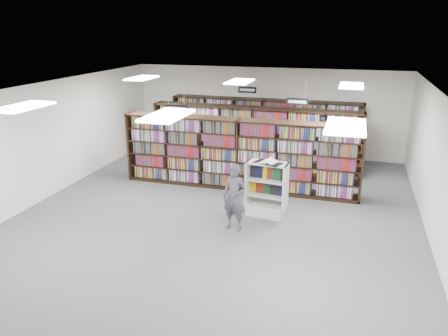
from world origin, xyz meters
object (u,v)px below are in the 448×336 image
(open_book, at_px, (268,162))
(bookshelf_row_near, at_px, (239,154))
(endcap_display, at_px, (267,197))
(shopper, at_px, (234,197))

(open_book, bearing_deg, bookshelf_row_near, 144.46)
(endcap_display, height_order, open_book, open_book)
(shopper, bearing_deg, endcap_display, 73.98)
(shopper, bearing_deg, bookshelf_row_near, 115.79)
(open_book, xyz_separation_m, shopper, (-0.59, -0.95, -0.64))
(endcap_display, xyz_separation_m, open_book, (0.01, -0.09, 0.96))
(bookshelf_row_near, relative_size, shopper, 4.34)
(bookshelf_row_near, bearing_deg, shopper, -77.46)
(endcap_display, xyz_separation_m, shopper, (-0.58, -1.03, 0.32))
(endcap_display, distance_m, open_book, 0.97)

